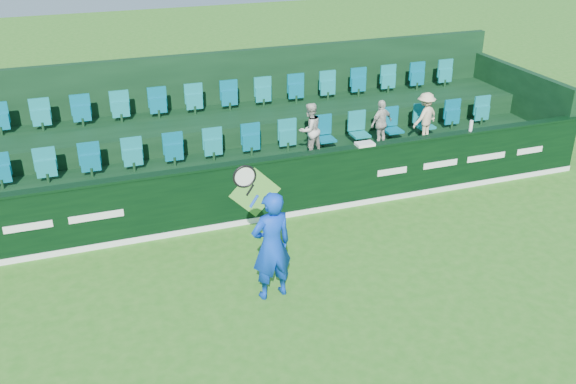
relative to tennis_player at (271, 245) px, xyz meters
name	(u,v)px	position (x,y,z in m)	size (l,w,h in m)	color
ground	(329,336)	(0.49, -1.34, -0.98)	(60.00, 60.00, 0.00)	#276E1A
sponsor_hoarding	(254,191)	(0.50, 2.66, -0.30)	(16.00, 0.25, 1.35)	black
stand_tier_front	(239,182)	(0.49, 3.76, -0.58)	(16.00, 2.00, 0.80)	black
stand_tier_back	(218,142)	(0.49, 5.66, -0.33)	(16.00, 1.80, 1.30)	black
stand_rear	(212,114)	(0.49, 6.11, 0.24)	(16.00, 4.10, 2.60)	black
seat_row_front	(233,146)	(0.49, 4.16, 0.12)	(13.50, 0.50, 0.60)	#046077
seat_row_back	(213,101)	(0.49, 5.96, 0.62)	(13.50, 0.50, 0.60)	#046077
tennis_player	(271,245)	(0.00, 0.00, 0.00)	(1.09, 0.55, 2.58)	#0B39BF
spectator_left	(310,130)	(2.15, 3.78, 0.43)	(0.59, 0.46, 1.22)	beige
spectator_middle	(381,123)	(3.92, 3.78, 0.37)	(0.65, 0.27, 1.11)	beige
spectator_right	(425,117)	(5.07, 3.78, 0.40)	(0.75, 0.43, 1.16)	beige
towel	(365,144)	(2.96, 2.66, 0.40)	(0.39, 0.25, 0.06)	white
drinks_bottle	(471,126)	(5.55, 2.66, 0.49)	(0.08, 0.08, 0.25)	silver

